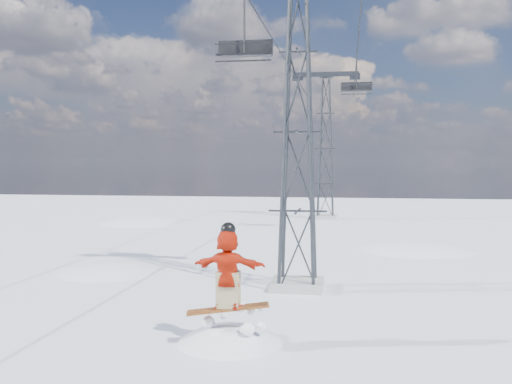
% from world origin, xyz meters
% --- Properties ---
extents(ground, '(120.00, 120.00, 0.00)m').
position_xyz_m(ground, '(0.00, 0.00, 0.00)').
color(ground, white).
rests_on(ground, ground).
extents(lift_tower_near, '(5.20, 1.80, 11.43)m').
position_xyz_m(lift_tower_near, '(0.80, 8.00, 5.47)').
color(lift_tower_near, '#999999').
rests_on(lift_tower_near, ground).
extents(lift_tower_far, '(5.20, 1.80, 11.43)m').
position_xyz_m(lift_tower_far, '(0.80, 33.00, 5.47)').
color(lift_tower_far, '#999999').
rests_on(lift_tower_far, ground).
extents(haul_cables, '(4.46, 51.00, 0.06)m').
position_xyz_m(haul_cables, '(0.80, 19.50, 10.85)').
color(haul_cables, black).
rests_on(haul_cables, ground).
extents(lift_chair_near, '(2.12, 0.61, 2.63)m').
position_xyz_m(lift_chair_near, '(-1.40, 9.78, 8.75)').
color(lift_chair_near, black).
rests_on(lift_chair_near, ground).
extents(lift_chair_mid, '(1.88, 0.54, 2.33)m').
position_xyz_m(lift_chair_mid, '(3.00, 23.47, 8.98)').
color(lift_chair_mid, black).
rests_on(lift_chair_mid, ground).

